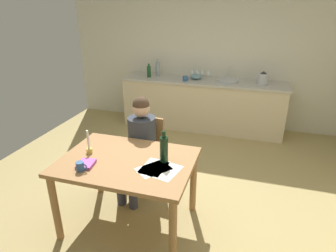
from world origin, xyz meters
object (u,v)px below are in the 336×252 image
object	(u,v)px
book_magazine	(86,164)
wine_glass_back_right	(192,71)
wine_glass_back_left	(197,72)
bottle_oil	(149,71)
dining_table	(127,169)
person_seated	(139,141)
chair_at_table	(146,150)
sink_unit	(228,80)
candlestick	(89,147)
wine_glass_near_sink	(208,72)
mixing_bowl	(196,76)
wine_glass_by_kettle	(203,72)
bottle_vinegar	(158,69)
coffee_mug	(80,166)
teacup_on_counter	(185,78)
wine_bottle_on_table	(164,149)
stovetop_kettle	(263,78)

from	to	relation	value
book_magazine	wine_glass_back_right	size ratio (longest dim) A/B	1.08
book_magazine	wine_glass_back_left	bearing A→B (deg)	74.96
bottle_oil	wine_glass_back_left	xyz separation A→B (m)	(0.85, 0.21, 0.01)
dining_table	bottle_oil	distance (m)	2.82
person_seated	chair_at_table	bearing A→B (deg)	82.71
dining_table	book_magazine	xyz separation A→B (m)	(-0.32, -0.20, 0.12)
chair_at_table	sink_unit	distance (m)	2.22
dining_table	book_magazine	size ratio (longest dim) A/B	7.64
candlestick	wine_glass_near_sink	xyz separation A→B (m)	(0.70, 2.88, 0.18)
candlestick	wine_glass_back_left	distance (m)	2.93
bottle_oil	mixing_bowl	size ratio (longest dim) A/B	1.15
person_seated	wine_glass_by_kettle	size ratio (longest dim) A/B	7.76
person_seated	bottle_vinegar	xyz separation A→B (m)	(-0.55, 2.27, 0.35)
chair_at_table	bottle_vinegar	xyz separation A→B (m)	(-0.57, 2.13, 0.53)
coffee_mug	wine_glass_back_left	xyz separation A→B (m)	(0.39, 3.20, 0.21)
person_seated	mixing_bowl	size ratio (longest dim) A/B	5.66
teacup_on_counter	coffee_mug	bearing A→B (deg)	-94.86
person_seated	wine_bottle_on_table	size ratio (longest dim) A/B	3.83
stovetop_kettle	teacup_on_counter	bearing A→B (deg)	-173.32
wine_glass_by_kettle	wine_glass_back_right	xyz separation A→B (m)	(-0.19, 0.00, 0.00)
sink_unit	mixing_bowl	distance (m)	0.57
book_magazine	wine_glass_near_sink	bearing A→B (deg)	71.32
chair_at_table	coffee_mug	bearing A→B (deg)	-102.91
bottle_oil	wine_glass_near_sink	xyz separation A→B (m)	(1.05, 0.21, 0.01)
person_seated	book_magazine	bearing A→B (deg)	-105.91
teacup_on_counter	wine_glass_back_left	bearing A→B (deg)	64.47
dining_table	wine_glass_back_left	world-z (taller)	wine_glass_back_left
book_magazine	stovetop_kettle	distance (m)	3.33
wine_glass_by_kettle	wine_glass_near_sink	bearing A→B (deg)	0.00
stovetop_kettle	wine_glass_back_left	distance (m)	1.15
chair_at_table	bottle_vinegar	world-z (taller)	bottle_vinegar
bottle_oil	teacup_on_counter	world-z (taller)	bottle_oil
book_magazine	bottle_oil	distance (m)	2.94
wine_glass_near_sink	wine_glass_back_left	world-z (taller)	same
sink_unit	wine_glass_back_right	xyz separation A→B (m)	(-0.66, 0.15, 0.09)
bottle_oil	mixing_bowl	xyz separation A→B (m)	(0.85, 0.09, -0.06)
chair_at_table	wine_glass_back_right	xyz separation A→B (m)	(0.07, 2.20, 0.51)
wine_bottle_on_table	bottle_oil	xyz separation A→B (m)	(-1.12, 2.61, 0.11)
bottle_vinegar	teacup_on_counter	world-z (taller)	bottle_vinegar
chair_at_table	wine_glass_by_kettle	xyz separation A→B (m)	(0.26, 2.20, 0.51)
book_magazine	mixing_bowl	bearing A→B (deg)	74.61
dining_table	wine_bottle_on_table	size ratio (longest dim) A/B	4.09
dining_table	wine_glass_back_right	bearing A→B (deg)	90.27
candlestick	sink_unit	xyz separation A→B (m)	(1.06, 2.73, 0.10)
candlestick	mixing_bowl	distance (m)	2.81
coffee_mug	sink_unit	bearing A→B (deg)	72.53
dining_table	mixing_bowl	xyz separation A→B (m)	(0.08, 2.78, 0.30)
bottle_vinegar	wine_bottle_on_table	bearing A→B (deg)	-70.04
bottle_vinegar	mixing_bowl	world-z (taller)	bottle_vinegar
mixing_bowl	wine_glass_near_sink	distance (m)	0.24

